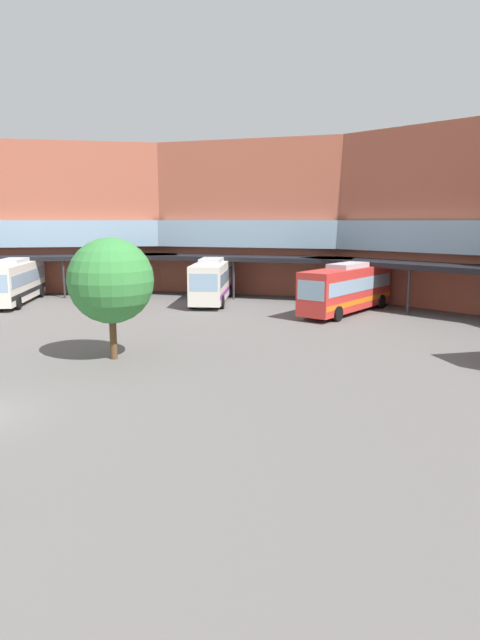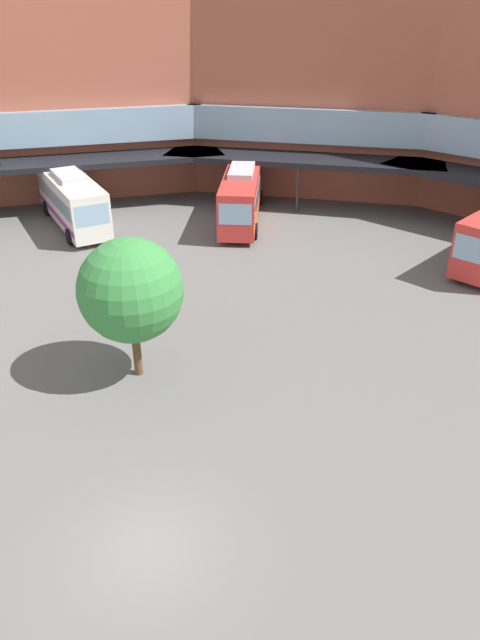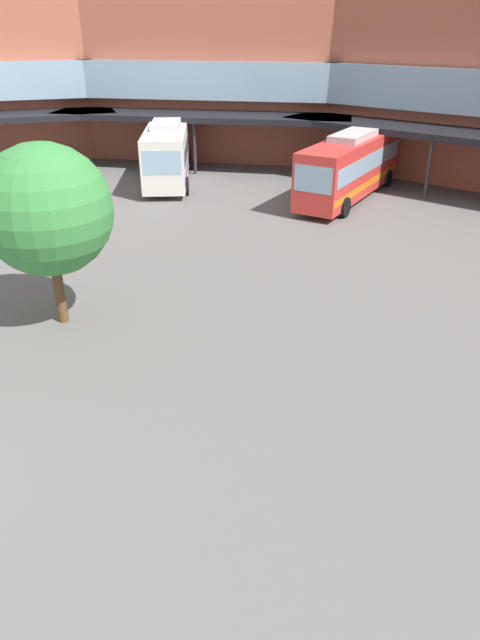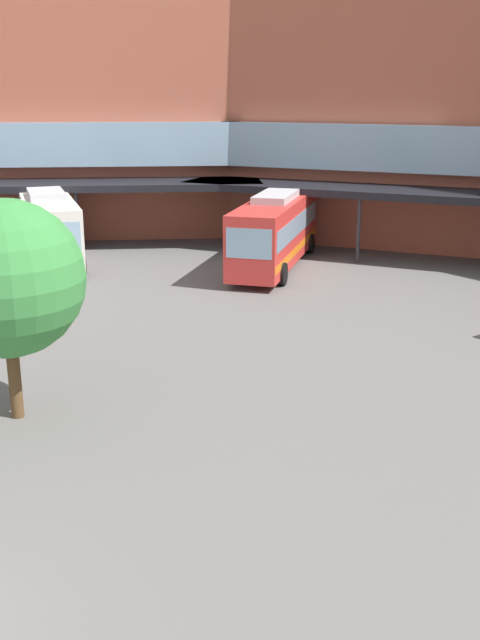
{
  "view_description": "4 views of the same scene",
  "coord_description": "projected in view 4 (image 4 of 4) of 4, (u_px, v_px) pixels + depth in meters",
  "views": [
    {
      "loc": [
        20.76,
        -5.98,
        7.1
      ],
      "look_at": [
        -2.02,
        16.14,
        1.32
      ],
      "focal_mm": 30.85,
      "sensor_mm": 36.0,
      "label": 1
    },
    {
      "loc": [
        5.33,
        -11.15,
        14.54
      ],
      "look_at": [
        0.05,
        12.13,
        1.28
      ],
      "focal_mm": 32.74,
      "sensor_mm": 36.0,
      "label": 2
    },
    {
      "loc": [
        12.64,
        -1.67,
        9.56
      ],
      "look_at": [
        2.55,
        10.95,
        1.14
      ],
      "focal_mm": 32.21,
      "sensor_mm": 36.0,
      "label": 3
    },
    {
      "loc": [
        10.02,
        -7.07,
        9.03
      ],
      "look_at": [
        2.32,
        10.73,
        3.06
      ],
      "focal_mm": 42.43,
      "sensor_mm": 36.0,
      "label": 4
    }
  ],
  "objects": [
    {
      "name": "station_building",
      "position": [
        300.0,
        141.0,
        29.98
      ],
      "size": [
        84.73,
        49.48,
        14.56
      ],
      "color": "#AD5942",
      "rests_on": "ground"
    },
    {
      "name": "bus_0",
      "position": [
        275.0,
        230.0,
        39.27
      ],
      "size": [
        4.02,
        11.41,
        3.86
      ],
      "rotation": [
        0.0,
        0.0,
        4.86
      ],
      "color": "red",
      "rests_on": "ground"
    },
    {
      "name": "bus_5",
      "position": [
        49.0,
        227.0,
        40.15
      ],
      "size": [
        8.6,
        9.25,
        3.86
      ],
      "rotation": [
        0.0,
        0.0,
        5.44
      ],
      "color": "silver",
      "rests_on": "ground"
    },
    {
      "name": "plaza_tree",
      "position": [
        5.0,
        279.0,
        20.47
      ],
      "size": [
        4.36,
        4.36,
        6.26
      ],
      "color": "brown",
      "rests_on": "ground"
    }
  ]
}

